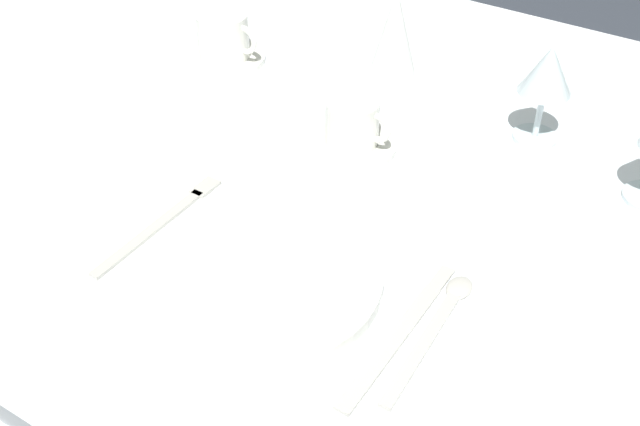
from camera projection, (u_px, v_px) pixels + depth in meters
name	position (u px, v px, depth m)	size (l,w,h in m)	color
dining_table	(383.00, 211.00, 1.12)	(1.80, 1.11, 0.74)	white
dinner_plate	(263.00, 278.00, 0.88)	(0.27, 0.27, 0.02)	white
fork_outer	(164.00, 220.00, 0.97)	(0.02, 0.22, 0.00)	beige
dinner_knife	(397.00, 337.00, 0.82)	(0.02, 0.24, 0.00)	beige
spoon_soup	(438.00, 321.00, 0.84)	(0.03, 0.21, 0.01)	beige
saucer_left	(351.00, 145.00, 1.09)	(0.13, 0.13, 0.01)	white
coffee_cup_left	(353.00, 122.00, 1.07)	(0.10, 0.07, 0.07)	white
saucer_right	(225.00, 58.00, 1.29)	(0.13, 0.13, 0.01)	white
coffee_cup_right	(224.00, 36.00, 1.26)	(0.11, 0.08, 0.07)	white
wine_glass_left	(547.00, 74.00, 1.05)	(0.07, 0.07, 0.14)	silver
napkin_folded	(395.00, 31.00, 1.22)	(0.07, 0.07, 0.14)	white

